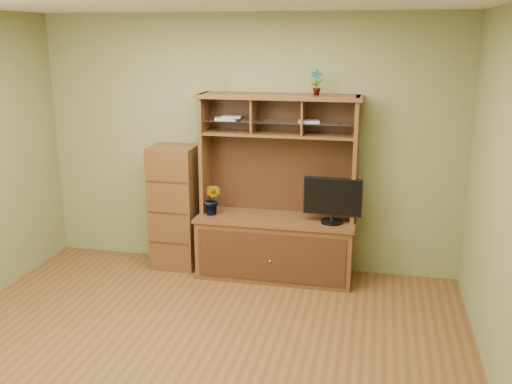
% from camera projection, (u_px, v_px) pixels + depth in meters
% --- Properties ---
extents(room, '(4.54, 4.04, 2.74)m').
position_uv_depth(room, '(186.00, 193.00, 4.18)').
color(room, brown).
rests_on(room, ground).
extents(media_hutch, '(1.66, 0.61, 1.90)m').
position_uv_depth(media_hutch, '(276.00, 228.00, 5.95)').
color(media_hutch, '#4B2A15').
rests_on(media_hutch, room).
extents(monitor, '(0.58, 0.22, 0.46)m').
position_uv_depth(monitor, '(333.00, 199.00, 5.65)').
color(monitor, black).
rests_on(monitor, media_hutch).
extents(orchid_plant, '(0.22, 0.19, 0.34)m').
position_uv_depth(orchid_plant, '(213.00, 199.00, 5.93)').
color(orchid_plant, '#3B5F20').
rests_on(orchid_plant, media_hutch).
extents(top_plant, '(0.14, 0.10, 0.25)m').
position_uv_depth(top_plant, '(316.00, 82.00, 5.55)').
color(top_plant, '#345E21').
rests_on(top_plant, media_hutch).
extents(reed_diffuser, '(0.05, 0.05, 0.27)m').
position_uv_depth(reed_diffuser, '(215.00, 83.00, 5.77)').
color(reed_diffuser, silver).
rests_on(reed_diffuser, media_hutch).
extents(magazines, '(1.10, 0.21, 0.04)m').
position_uv_depth(magazines, '(254.00, 119.00, 5.78)').
color(magazines, silver).
rests_on(magazines, media_hutch).
extents(side_cabinet, '(0.48, 0.44, 1.34)m').
position_uv_depth(side_cabinet, '(175.00, 207.00, 6.18)').
color(side_cabinet, '#4B2A15').
rests_on(side_cabinet, room).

